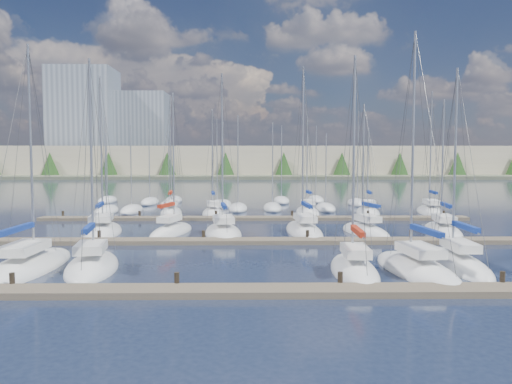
{
  "coord_description": "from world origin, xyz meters",
  "views": [
    {
      "loc": [
        -0.41,
        -21.1,
        6.45
      ],
      "look_at": [
        0.0,
        14.0,
        4.0
      ],
      "focal_mm": 35.0,
      "sensor_mm": 36.0,
      "label": 1
    }
  ],
  "objects_px": {
    "sailboat_r": "(431,212)",
    "sailboat_c": "(92,266)",
    "sailboat_q": "(368,212)",
    "sailboat_j": "(223,232)",
    "sailboat_d": "(354,270)",
    "sailboat_i": "(171,232)",
    "sailboat_k": "(304,231)",
    "sailboat_h": "(102,231)",
    "sailboat_f": "(457,263)",
    "sailboat_e": "(416,269)",
    "sailboat_b": "(28,267)",
    "sailboat_n": "(171,212)",
    "sailboat_l": "(365,232)",
    "sailboat_o": "(213,213)",
    "sailboat_p": "(308,212)",
    "sailboat_m": "(443,231)"
  },
  "relations": [
    {
      "from": "sailboat_f",
      "to": "sailboat_p",
      "type": "distance_m",
      "value": 28.47
    },
    {
      "from": "sailboat_k",
      "to": "sailboat_o",
      "type": "xyz_separation_m",
      "value": [
        -8.75,
        13.13,
        0.01
      ]
    },
    {
      "from": "sailboat_l",
      "to": "sailboat_q",
      "type": "xyz_separation_m",
      "value": [
        3.69,
        14.71,
        -0.0
      ]
    },
    {
      "from": "sailboat_q",
      "to": "sailboat_j",
      "type": "relative_size",
      "value": 0.75
    },
    {
      "from": "sailboat_r",
      "to": "sailboat_k",
      "type": "bearing_deg",
      "value": -129.52
    },
    {
      "from": "sailboat_f",
      "to": "sailboat_i",
      "type": "relative_size",
      "value": 0.99
    },
    {
      "from": "sailboat_d",
      "to": "sailboat_e",
      "type": "distance_m",
      "value": 3.55
    },
    {
      "from": "sailboat_h",
      "to": "sailboat_q",
      "type": "xyz_separation_m",
      "value": [
        26.09,
        14.12,
        -0.0
      ]
    },
    {
      "from": "sailboat_d",
      "to": "sailboat_q",
      "type": "distance_m",
      "value": 30.13
    },
    {
      "from": "sailboat_q",
      "to": "sailboat_c",
      "type": "bearing_deg",
      "value": -123.18
    },
    {
      "from": "sailboat_l",
      "to": "sailboat_h",
      "type": "distance_m",
      "value": 22.4
    },
    {
      "from": "sailboat_q",
      "to": "sailboat_r",
      "type": "bearing_deg",
      "value": 9.1
    },
    {
      "from": "sailboat_n",
      "to": "sailboat_j",
      "type": "height_order",
      "value": "sailboat_n"
    },
    {
      "from": "sailboat_i",
      "to": "sailboat_h",
      "type": "height_order",
      "value": "sailboat_h"
    },
    {
      "from": "sailboat_i",
      "to": "sailboat_h",
      "type": "xyz_separation_m",
      "value": [
        -5.99,
        0.52,
        -0.02
      ]
    },
    {
      "from": "sailboat_i",
      "to": "sailboat_l",
      "type": "bearing_deg",
      "value": 13.94
    },
    {
      "from": "sailboat_n",
      "to": "sailboat_l",
      "type": "relative_size",
      "value": 1.22
    },
    {
      "from": "sailboat_k",
      "to": "sailboat_h",
      "type": "bearing_deg",
      "value": 176.34
    },
    {
      "from": "sailboat_k",
      "to": "sailboat_n",
      "type": "relative_size",
      "value": 1.05
    },
    {
      "from": "sailboat_f",
      "to": "sailboat_m",
      "type": "height_order",
      "value": "sailboat_f"
    },
    {
      "from": "sailboat_i",
      "to": "sailboat_q",
      "type": "height_order",
      "value": "sailboat_i"
    },
    {
      "from": "sailboat_f",
      "to": "sailboat_n",
      "type": "relative_size",
      "value": 0.88
    },
    {
      "from": "sailboat_q",
      "to": "sailboat_k",
      "type": "bearing_deg",
      "value": -116.24
    },
    {
      "from": "sailboat_h",
      "to": "sailboat_j",
      "type": "height_order",
      "value": "sailboat_j"
    },
    {
      "from": "sailboat_k",
      "to": "sailboat_b",
      "type": "height_order",
      "value": "sailboat_k"
    },
    {
      "from": "sailboat_q",
      "to": "sailboat_c",
      "type": "xyz_separation_m",
      "value": [
        -22.55,
        -27.97,
        0.0
      ]
    },
    {
      "from": "sailboat_j",
      "to": "sailboat_e",
      "type": "xyz_separation_m",
      "value": [
        11.59,
        -13.79,
        0.0
      ]
    },
    {
      "from": "sailboat_p",
      "to": "sailboat_c",
      "type": "bearing_deg",
      "value": -121.96
    },
    {
      "from": "sailboat_f",
      "to": "sailboat_j",
      "type": "distance_m",
      "value": 19.05
    },
    {
      "from": "sailboat_k",
      "to": "sailboat_h",
      "type": "xyz_separation_m",
      "value": [
        -17.25,
        0.06,
        -0.01
      ]
    },
    {
      "from": "sailboat_k",
      "to": "sailboat_i",
      "type": "bearing_deg",
      "value": 178.9
    },
    {
      "from": "sailboat_l",
      "to": "sailboat_c",
      "type": "height_order",
      "value": "sailboat_c"
    },
    {
      "from": "sailboat_l",
      "to": "sailboat_o",
      "type": "bearing_deg",
      "value": 122.87
    },
    {
      "from": "sailboat_o",
      "to": "sailboat_c",
      "type": "height_order",
      "value": "sailboat_c"
    },
    {
      "from": "sailboat_h",
      "to": "sailboat_o",
      "type": "distance_m",
      "value": 15.59
    },
    {
      "from": "sailboat_c",
      "to": "sailboat_m",
      "type": "bearing_deg",
      "value": 18.17
    },
    {
      "from": "sailboat_k",
      "to": "sailboat_q",
      "type": "distance_m",
      "value": 16.71
    },
    {
      "from": "sailboat_d",
      "to": "sailboat_f",
      "type": "bearing_deg",
      "value": 16.89
    },
    {
      "from": "sailboat_r",
      "to": "sailboat_p",
      "type": "xyz_separation_m",
      "value": [
        -14.2,
        0.01,
        -0.0
      ]
    },
    {
      "from": "sailboat_r",
      "to": "sailboat_q",
      "type": "xyz_separation_m",
      "value": [
        -7.35,
        -0.44,
        -0.01
      ]
    },
    {
      "from": "sailboat_b",
      "to": "sailboat_n",
      "type": "bearing_deg",
      "value": 82.52
    },
    {
      "from": "sailboat_i",
      "to": "sailboat_l",
      "type": "height_order",
      "value": "sailboat_i"
    },
    {
      "from": "sailboat_b",
      "to": "sailboat_h",
      "type": "distance_m",
      "value": 13.81
    },
    {
      "from": "sailboat_n",
      "to": "sailboat_i",
      "type": "height_order",
      "value": "sailboat_n"
    },
    {
      "from": "sailboat_f",
      "to": "sailboat_k",
      "type": "bearing_deg",
      "value": 121.32
    },
    {
      "from": "sailboat_f",
      "to": "sailboat_b",
      "type": "distance_m",
      "value": 25.03
    },
    {
      "from": "sailboat_r",
      "to": "sailboat_c",
      "type": "height_order",
      "value": "sailboat_r"
    },
    {
      "from": "sailboat_f",
      "to": "sailboat_p",
      "type": "xyz_separation_m",
      "value": [
        -5.63,
        27.91,
        0.01
      ]
    },
    {
      "from": "sailboat_d",
      "to": "sailboat_i",
      "type": "xyz_separation_m",
      "value": [
        -12.43,
        14.5,
        0.01
      ]
    },
    {
      "from": "sailboat_n",
      "to": "sailboat_c",
      "type": "distance_m",
      "value": 27.91
    }
  ]
}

